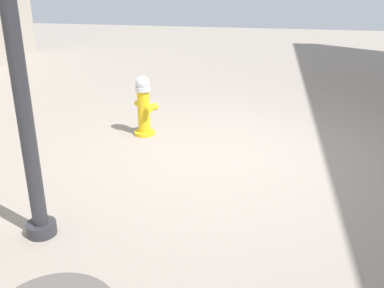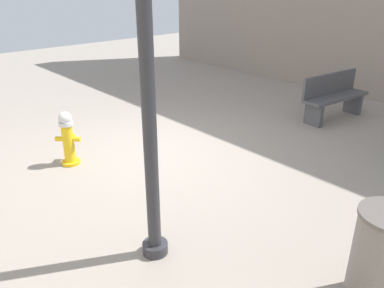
% 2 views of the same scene
% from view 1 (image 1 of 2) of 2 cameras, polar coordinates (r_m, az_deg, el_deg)
% --- Properties ---
extents(ground_plane, '(23.40, 23.40, 0.00)m').
position_cam_1_polar(ground_plane, '(5.99, 4.54, -1.60)').
color(ground_plane, gray).
extents(fire_hydrant, '(0.36, 0.36, 0.88)m').
position_cam_1_polar(fire_hydrant, '(6.61, -6.08, 4.81)').
color(fire_hydrant, gold).
rests_on(fire_hydrant, ground_plane).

